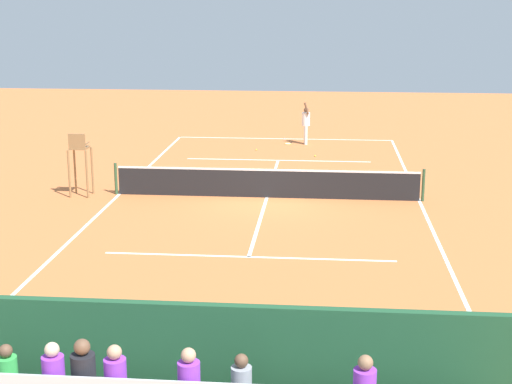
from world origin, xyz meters
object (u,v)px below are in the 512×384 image
Objects in this scene: courtside_bench at (394,377)px; tennis_racket at (288,144)px; tennis_ball_near at (315,156)px; umpire_chair at (79,157)px; tennis_ball_far at (256,150)px; tennis_net at (267,183)px; tennis_player at (306,122)px.

courtside_bench is 3.11× the size of tennis_racket.
tennis_racket is 3.02m from tennis_ball_near.
umpire_chair is at bearing 43.45° from tennis_ball_near.
tennis_ball_far is (4.13, -21.32, -0.53)m from courtside_bench.
tennis_racket is (-0.23, -9.69, -0.49)m from tennis_net.
tennis_ball_far is at bearing -121.44° from umpire_chair.
courtside_bench reaches higher than tennis_ball_far.
courtside_bench is at bearing 102.99° from tennis_net.
umpire_chair reaches higher than courtside_bench.
tennis_player is 1.27m from tennis_racket.
tennis_racket is at bearing 2.96° from tennis_player.
tennis_net is 8.13m from tennis_ball_far.
tennis_ball_far is at bearing -79.03° from courtside_bench.
tennis_net is 7.12m from tennis_ball_near.
tennis_net is 13.62m from courtside_bench.
tennis_ball_near is (-1.26, 2.74, 0.02)m from tennis_racket.
umpire_chair is at bearing 57.31° from tennis_racket.
tennis_ball_far is at bearing -82.41° from tennis_net.
umpire_chair is 9.92m from tennis_ball_far.
tennis_player is (2.04, -23.00, 0.46)m from courtside_bench.
umpire_chair is 1.19× the size of courtside_bench.
umpire_chair is 32.42× the size of tennis_ball_near.
courtside_bench is at bearing 95.08° from tennis_player.
courtside_bench is at bearing 94.45° from tennis_ball_near.
courtside_bench is at bearing 100.97° from tennis_ball_far.
tennis_player reaches higher than tennis_ball_far.
tennis_net is at bearing 88.62° from tennis_racket.
courtside_bench is 21.72m from tennis_ball_far.
tennis_net is 17.78× the size of tennis_racket.
tennis_ball_near is at bearing 99.63° from tennis_player.
tennis_ball_far is (2.56, -1.11, 0.00)m from tennis_ball_near.
tennis_ball_near is (-0.47, 2.78, -0.98)m from tennis_player.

